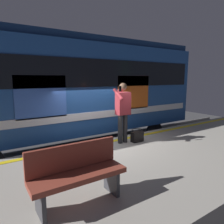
{
  "coord_description": "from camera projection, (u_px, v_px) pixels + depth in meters",
  "views": [
    {
      "loc": [
        3.13,
        5.34,
        2.87
      ],
      "look_at": [
        -0.2,
        0.3,
        1.88
      ],
      "focal_mm": 33.14,
      "sensor_mm": 36.0,
      "label": 1
    }
  ],
  "objects": [
    {
      "name": "ground_plane",
      "position": [
        102.0,
        170.0,
        6.56
      ],
      "size": [
        24.32,
        24.32,
        0.0
      ],
      "primitive_type": "plane",
      "color": "#3D3D3F"
    },
    {
      "name": "platform",
      "position": [
        143.0,
        180.0,
        4.89
      ],
      "size": [
        16.14,
        3.87,
        0.98
      ],
      "primitive_type": "cube",
      "color": "#9E998E",
      "rests_on": "ground"
    },
    {
      "name": "safety_line",
      "position": [
        106.0,
        142.0,
        6.16
      ],
      "size": [
        15.82,
        0.16,
        0.01
      ],
      "primitive_type": "cube",
      "color": "yellow",
      "rests_on": "platform"
    },
    {
      "name": "track_rail_near",
      "position": [
        83.0,
        154.0,
        7.7
      ],
      "size": [
        20.98,
        0.08,
        0.16
      ],
      "primitive_type": "cube",
      "color": "slate",
      "rests_on": "ground"
    },
    {
      "name": "track_rail_far",
      "position": [
        68.0,
        144.0,
        8.88
      ],
      "size": [
        20.98,
        0.08,
        0.16
      ],
      "primitive_type": "cube",
      "color": "slate",
      "rests_on": "ground"
    },
    {
      "name": "train_carriage",
      "position": [
        76.0,
        85.0,
        7.94
      ],
      "size": [
        9.64,
        2.87,
        4.12
      ],
      "color": "#1E478C",
      "rests_on": "ground"
    },
    {
      "name": "passenger",
      "position": [
        123.0,
        108.0,
        5.99
      ],
      "size": [
        0.57,
        0.55,
        1.76
      ],
      "color": "#262628",
      "rests_on": "platform"
    },
    {
      "name": "handbag",
      "position": [
        137.0,
        136.0,
        6.2
      ],
      "size": [
        0.38,
        0.34,
        0.38
      ],
      "color": "black",
      "rests_on": "platform"
    },
    {
      "name": "bench",
      "position": [
        77.0,
        172.0,
        3.13
      ],
      "size": [
        1.45,
        0.44,
        0.9
      ],
      "color": "brown",
      "rests_on": "platform"
    }
  ]
}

